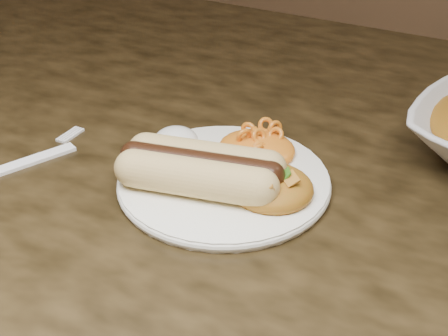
% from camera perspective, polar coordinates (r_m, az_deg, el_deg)
% --- Properties ---
extents(table, '(1.60, 0.90, 0.75)m').
position_cam_1_polar(table, '(0.72, 4.91, -5.70)').
color(table, '#3D2E17').
rests_on(table, floor).
extents(plate, '(0.26, 0.26, 0.01)m').
position_cam_1_polar(plate, '(0.63, -0.00, -1.20)').
color(plate, white).
rests_on(plate, table).
extents(hotdog, '(0.14, 0.10, 0.04)m').
position_cam_1_polar(hotdog, '(0.60, -2.16, 0.02)').
color(hotdog, '#E9C274').
rests_on(hotdog, plate).
extents(mac_and_cheese, '(0.09, 0.08, 0.03)m').
position_cam_1_polar(mac_and_cheese, '(0.66, 3.04, 2.65)').
color(mac_and_cheese, orange).
rests_on(mac_and_cheese, plate).
extents(sour_cream, '(0.05, 0.05, 0.03)m').
position_cam_1_polar(sour_cream, '(0.66, -4.45, 2.93)').
color(sour_cream, white).
rests_on(sour_cream, plate).
extents(taco_salad, '(0.08, 0.08, 0.04)m').
position_cam_1_polar(taco_salad, '(0.59, 4.37, -1.14)').
color(taco_salad, red).
rests_on(taco_salad, plate).
extents(fork, '(0.08, 0.15, 0.00)m').
position_cam_1_polar(fork, '(0.70, -17.29, 0.62)').
color(fork, white).
rests_on(fork, table).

